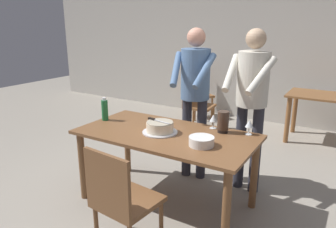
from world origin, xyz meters
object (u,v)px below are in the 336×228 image
at_px(water_bottle, 105,110).
at_px(background_table, 323,105).
at_px(hurricane_lamp, 223,122).
at_px(background_chair_1, 195,102).
at_px(plate_stack, 201,141).
at_px(wine_glass_near, 213,119).
at_px(person_cutting_cake, 195,88).
at_px(wine_glass_far, 249,124).
at_px(chair_near_side, 121,198).
at_px(background_chair_0, 197,91).
at_px(cake_knife, 154,120).
at_px(person_standing_beside, 252,94).
at_px(cake_on_platter, 160,128).
at_px(main_dining_table, 166,143).

height_order(water_bottle, background_table, water_bottle).
distance_m(water_bottle, hurricane_lamp, 1.27).
bearing_deg(background_table, background_chair_1, -164.88).
xyz_separation_m(hurricane_lamp, background_chair_1, (-1.21, 1.86, -0.37)).
height_order(plate_stack, hurricane_lamp, hurricane_lamp).
height_order(hurricane_lamp, background_table, hurricane_lamp).
xyz_separation_m(wine_glass_near, person_cutting_cake, (-0.36, 0.29, 0.22)).
bearing_deg(wine_glass_far, hurricane_lamp, -163.40).
height_order(chair_near_side, background_chair_1, same).
height_order(chair_near_side, background_chair_0, same).
xyz_separation_m(background_table, background_chair_1, (-1.86, -0.50, -0.09)).
bearing_deg(background_chair_1, cake_knife, -73.77).
bearing_deg(plate_stack, background_chair_0, 116.62).
bearing_deg(background_chair_0, person_cutting_cake, -64.79).
height_order(hurricane_lamp, person_standing_beside, person_standing_beside).
xyz_separation_m(plate_stack, water_bottle, (-1.21, 0.13, 0.07)).
bearing_deg(hurricane_lamp, cake_on_platter, -147.73).
distance_m(wine_glass_far, background_chair_0, 3.17).
distance_m(cake_on_platter, wine_glass_near, 0.55).
height_order(person_cutting_cake, person_standing_beside, same).
height_order(plate_stack, water_bottle, water_bottle).
xyz_separation_m(water_bottle, hurricane_lamp, (1.24, 0.29, -0.01)).
relative_size(wine_glass_far, person_standing_beside, 0.08).
relative_size(main_dining_table, person_cutting_cake, 0.99).
relative_size(background_table, background_chair_0, 1.11).
bearing_deg(cake_knife, person_standing_beside, 43.85).
bearing_deg(plate_stack, wine_glass_near, 101.74).
bearing_deg(water_bottle, wine_glass_far, 13.55).
relative_size(main_dining_table, background_chair_1, 1.90).
bearing_deg(background_table, plate_stack, -103.63).
relative_size(plate_stack, water_bottle, 0.88).
relative_size(cake_knife, wine_glass_far, 1.87).
bearing_deg(background_table, cake_knife, -114.73).
height_order(main_dining_table, background_chair_1, background_chair_1).
xyz_separation_m(plate_stack, background_table, (0.67, 2.78, -0.21)).
xyz_separation_m(main_dining_table, person_standing_beside, (0.60, 0.68, 0.43)).
xyz_separation_m(cake_on_platter, person_cutting_cake, (0.03, 0.68, 0.27)).
xyz_separation_m(hurricane_lamp, background_table, (0.65, 2.36, -0.28)).
bearing_deg(chair_near_side, person_standing_beside, 71.65).
distance_m(cake_on_platter, person_cutting_cake, 0.73).
bearing_deg(background_chair_0, background_chair_1, -66.08).
xyz_separation_m(wine_glass_far, person_standing_beside, (-0.09, 0.32, 0.22)).
bearing_deg(person_cutting_cake, wine_glass_near, -39.38).
bearing_deg(wine_glass_near, background_chair_1, 121.18).
bearing_deg(person_standing_beside, hurricane_lamp, -110.29).
bearing_deg(background_table, person_cutting_cake, -119.46).
distance_m(cake_on_platter, wine_glass_far, 0.85).
bearing_deg(main_dining_table, person_standing_beside, 48.67).
height_order(wine_glass_far, background_chair_1, background_chair_1).
height_order(plate_stack, chair_near_side, chair_near_side).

